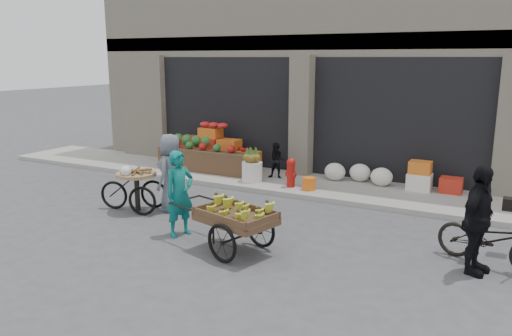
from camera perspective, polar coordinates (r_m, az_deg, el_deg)
The scene contains 15 objects.
ground at distance 9.46m, azimuth -6.90°, elevation -7.40°, with size 80.00×80.00×0.00m, color #424244.
sidewalk at distance 12.87m, azimuth 3.56°, elevation -1.67°, with size 18.00×2.20×0.12m, color gray.
building at distance 16.14m, azimuth 9.68°, elevation 12.92°, with size 14.00×6.45×7.00m.
fruit_display at distance 14.15m, azimuth -5.12°, elevation 2.14°, with size 3.10×1.12×1.24m.
pineapple_bin at distance 12.68m, azimuth -0.45°, elevation -0.41°, with size 0.52×0.52×0.50m, color silver.
fire_hydrant at distance 12.13m, azimuth 4.01°, elevation -0.39°, with size 0.22×0.22×0.71m.
orange_bucket at distance 11.96m, azimuth 6.08°, elevation -1.78°, with size 0.32×0.32×0.30m, color orange.
right_bay_goods at distance 12.55m, azimuth 15.67°, elevation -0.85°, with size 3.35×0.60×0.70m.
seated_person at distance 12.98m, azimuth 2.37°, elevation 0.85°, with size 0.45×0.35×0.93m, color black.
banana_cart at distance 8.34m, azimuth -2.56°, elevation -5.28°, with size 2.32×1.39×0.91m.
vendor_woman at distance 9.18m, azimuth -8.72°, elevation -2.89°, with size 0.58×0.38×1.58m, color #0D6A65.
tricycle_cart at distance 10.87m, azimuth -13.50°, elevation -1.90°, with size 1.46×1.02×0.95m.
vendor_grey at distance 10.72m, azimuth -9.68°, elevation -0.51°, with size 0.81×0.52×1.65m, color slate.
bicycle at distance 8.66m, azimuth 25.34°, elevation -7.32°, with size 0.60×1.72×0.90m, color black.
cyclist at distance 8.17m, azimuth 24.04°, elevation -5.47°, with size 0.98×0.41×1.68m, color black.
Camera 1 is at (5.14, -7.26, 3.21)m, focal length 35.00 mm.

